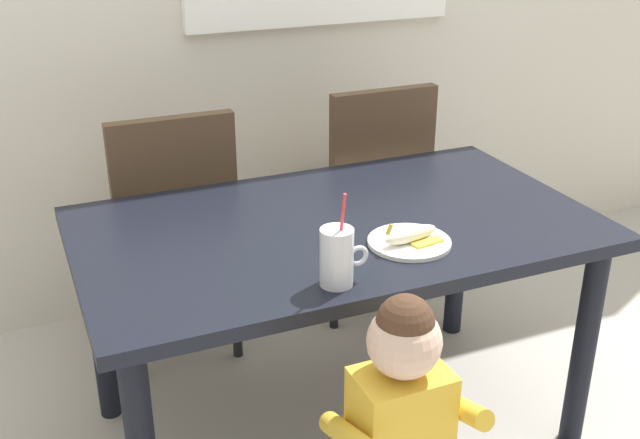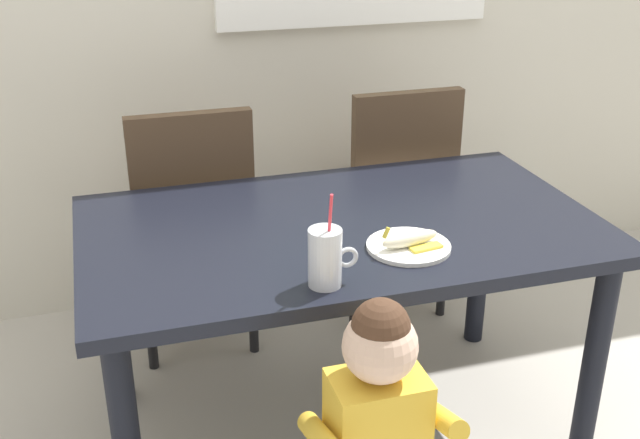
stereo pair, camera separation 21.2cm
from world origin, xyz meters
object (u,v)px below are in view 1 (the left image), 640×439
(dining_chair_right, at_px, (368,186))
(snack_plate, at_px, (409,242))
(toddler_standing, at_px, (401,415))
(peeled_banana, at_px, (412,235))
(dining_chair_left, at_px, (171,223))
(dining_table, at_px, (337,251))
(milk_cup, at_px, (337,260))

(dining_chair_right, relative_size, snack_plate, 4.17)
(toddler_standing, relative_size, peeled_banana, 4.79)
(dining_chair_left, xyz_separation_m, peeled_banana, (0.49, -0.85, 0.23))
(toddler_standing, relative_size, snack_plate, 3.64)
(dining_table, bearing_deg, dining_chair_left, 120.10)
(milk_cup, height_order, peeled_banana, milk_cup)
(milk_cup, bearing_deg, snack_plate, 25.16)
(dining_chair_right, distance_m, toddler_standing, 1.39)
(dining_chair_left, distance_m, toddler_standing, 1.27)
(dining_chair_right, relative_size, peeled_banana, 5.49)
(dining_chair_left, height_order, peeled_banana, dining_chair_left)
(snack_plate, bearing_deg, milk_cup, -154.84)
(dining_table, bearing_deg, snack_plate, -60.08)
(dining_chair_right, relative_size, milk_cup, 3.82)
(dining_chair_left, xyz_separation_m, snack_plate, (0.48, -0.84, 0.20))
(dining_table, height_order, milk_cup, milk_cup)
(dining_table, relative_size, toddler_standing, 1.80)
(dining_chair_right, height_order, snack_plate, dining_chair_right)
(dining_table, relative_size, dining_chair_left, 1.57)
(dining_chair_left, relative_size, milk_cup, 3.82)
(dining_table, distance_m, dining_chair_left, 0.73)
(dining_chair_left, bearing_deg, dining_chair_right, -176.96)
(dining_chair_left, distance_m, peeled_banana, 1.00)
(dining_chair_left, bearing_deg, peeled_banana, 119.88)
(dining_chair_left, xyz_separation_m, dining_chair_right, (0.80, 0.04, 0.00))
(dining_chair_right, distance_m, snack_plate, 0.96)
(peeled_banana, bearing_deg, dining_table, 119.27)
(dining_table, distance_m, toddler_standing, 0.64)
(dining_chair_left, xyz_separation_m, toddler_standing, (0.25, -1.24, -0.02))
(dining_chair_left, height_order, milk_cup, milk_cup)
(peeled_banana, bearing_deg, snack_plate, 99.93)
(snack_plate, bearing_deg, dining_chair_right, 70.43)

